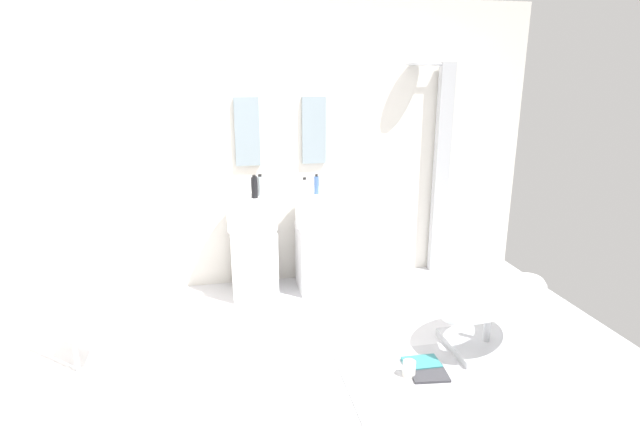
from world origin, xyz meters
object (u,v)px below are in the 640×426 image
object	(u,v)px
soap_bottle_clear	(260,186)
shower_column	(440,166)
lounge_chair	(489,304)
magazine_charcoal	(429,373)
pedestal_sink_right	(320,238)
soap_bottle_black	(254,187)
coffee_mug	(409,369)
towel_rack	(91,284)
magazine_teal	(421,363)
soap_bottle_amber	(256,184)
pedestal_sink_left	(253,242)
soap_bottle_white	(305,186)
soap_bottle_blue	(316,185)

from	to	relation	value
soap_bottle_clear	shower_column	bearing A→B (deg)	10.38
lounge_chair	magazine_charcoal	world-z (taller)	lounge_chair
pedestal_sink_right	magazine_charcoal	world-z (taller)	pedestal_sink_right
soap_bottle_black	coffee_mug	bearing A→B (deg)	-57.22
towel_rack	magazine_teal	xyz separation A→B (m)	(2.16, -0.41, -0.61)
magazine_teal	soap_bottle_amber	xyz separation A→B (m)	(-0.98, 1.57, 0.98)
lounge_chair	coffee_mug	bearing A→B (deg)	-161.22
pedestal_sink_left	coffee_mug	size ratio (longest dim) A/B	9.86
shower_column	soap_bottle_black	distance (m)	1.87
pedestal_sink_right	shower_column	bearing A→B (deg)	9.90
soap_bottle_white	soap_bottle_black	distance (m)	0.46
pedestal_sink_right	soap_bottle_white	bearing A→B (deg)	-159.64
soap_bottle_amber	soap_bottle_white	bearing A→B (deg)	-25.25
lounge_chair	magazine_charcoal	distance (m)	0.69
pedestal_sink_left	soap_bottle_clear	distance (m)	0.55
coffee_mug	soap_bottle_amber	world-z (taller)	soap_bottle_amber
pedestal_sink_left	towel_rack	size ratio (longest dim) A/B	1.10
coffee_mug	soap_bottle_clear	distance (m)	1.91
soap_bottle_amber	soap_bottle_blue	distance (m)	0.57
coffee_mug	pedestal_sink_left	bearing A→B (deg)	120.45
pedestal_sink_right	soap_bottle_black	xyz separation A→B (m)	(-0.59, -0.16, 0.54)
magazine_teal	magazine_charcoal	size ratio (longest dim) A/B	1.02
pedestal_sink_right	coffee_mug	bearing A→B (deg)	-79.20
magazine_teal	soap_bottle_black	world-z (taller)	soap_bottle_black
shower_column	magazine_teal	world-z (taller)	shower_column
coffee_mug	soap_bottle_black	xyz separation A→B (m)	(-0.88, 1.37, 0.97)
magazine_teal	coffee_mug	size ratio (longest dim) A/B	2.33
towel_rack	magazine_charcoal	size ratio (longest dim) A/B	3.94
towel_rack	soap_bottle_black	distance (m)	1.49
pedestal_sink_right	magazine_charcoal	distance (m)	1.68
pedestal_sink_right	soap_bottle_white	world-z (taller)	soap_bottle_white
towel_rack	soap_bottle_white	distance (m)	1.90
soap_bottle_black	magazine_charcoal	bearing A→B (deg)	-53.76
lounge_chair	pedestal_sink_left	bearing A→B (deg)	140.76
soap_bottle_white	soap_bottle_clear	distance (m)	0.40
coffee_mug	soap_bottle_amber	xyz separation A→B (m)	(-0.85, 1.67, 0.94)
pedestal_sink_right	soap_bottle_black	size ratio (longest dim) A/B	5.35
pedestal_sink_right	towel_rack	xyz separation A→B (m)	(-1.73, -1.02, 0.13)
lounge_chair	magazine_teal	size ratio (longest dim) A/B	4.40
soap_bottle_blue	soap_bottle_white	bearing A→B (deg)	145.33
magazine_charcoal	soap_bottle_white	distance (m)	1.88
lounge_chair	soap_bottle_blue	size ratio (longest dim) A/B	6.25
shower_column	soap_bottle_amber	bearing A→B (deg)	-177.52
coffee_mug	soap_bottle_white	distance (m)	1.81
shower_column	soap_bottle_black	world-z (taller)	shower_column
pedestal_sink_right	soap_bottle_blue	distance (m)	0.54
pedestal_sink_left	shower_column	distance (m)	1.95
coffee_mug	soap_bottle_white	size ratio (longest dim) A/B	0.78
pedestal_sink_left	lounge_chair	xyz separation A→B (m)	(1.59, -1.30, -0.15)
pedestal_sink_left	soap_bottle_amber	world-z (taller)	soap_bottle_amber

